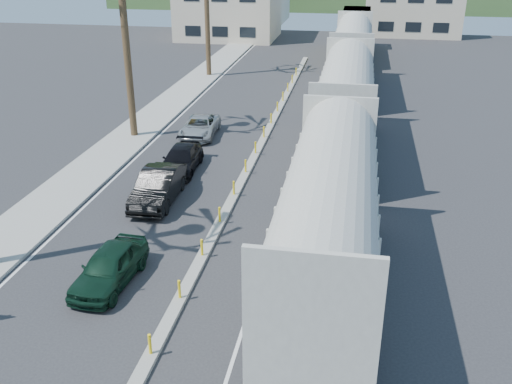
% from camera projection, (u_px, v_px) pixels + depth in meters
% --- Properties ---
extents(sidewalk, '(3.00, 90.00, 0.15)m').
position_uv_depth(sidewalk, '(148.00, 122.00, 39.47)').
color(sidewalk, gray).
rests_on(sidewalk, ground).
extents(rails, '(1.56, 100.00, 0.06)m').
position_uv_depth(rails, '(346.00, 120.00, 40.00)').
color(rails, black).
rests_on(rails, ground).
extents(median, '(0.45, 60.00, 0.85)m').
position_uv_depth(median, '(255.00, 154.00, 33.56)').
color(median, gray).
rests_on(median, ground).
extents(lane_markings, '(9.42, 90.00, 0.01)m').
position_uv_depth(lane_markings, '(237.00, 128.00, 38.47)').
color(lane_markings, silver).
rests_on(lane_markings, ground).
extents(freight_train, '(3.00, 60.94, 5.85)m').
position_uv_depth(freight_train, '(348.00, 86.00, 37.26)').
color(freight_train, '#AEACA0').
rests_on(freight_train, ground).
extents(car_lead, '(2.15, 4.33, 1.41)m').
position_uv_depth(car_lead, '(109.00, 267.00, 20.91)').
color(car_lead, black).
rests_on(car_lead, ground).
extents(car_second, '(2.05, 4.94, 1.58)m').
position_uv_depth(car_second, '(158.00, 187.00, 27.44)').
color(car_second, black).
rests_on(car_second, ground).
extents(car_third, '(2.26, 4.67, 1.31)m').
position_uv_depth(car_third, '(181.00, 159.00, 31.19)').
color(car_third, black).
rests_on(car_third, ground).
extents(car_rear, '(2.60, 4.74, 1.25)m').
position_uv_depth(car_rear, '(200.00, 127.00, 36.68)').
color(car_rear, '#AFB2B5').
rests_on(car_rear, ground).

